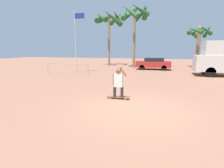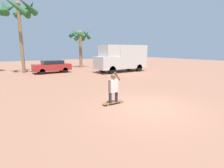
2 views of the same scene
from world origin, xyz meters
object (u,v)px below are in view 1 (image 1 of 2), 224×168
at_px(parked_car_red, 154,63).
at_px(palm_tree_near_van, 199,34).
at_px(palm_tree_center_background, 135,15).
at_px(flagpole, 76,38).
at_px(person_skateboarder, 118,81).
at_px(palm_tree_far_left, 109,20).
at_px(skateboard, 118,97).

relative_size(parked_car_red, palm_tree_near_van, 0.74).
bearing_deg(palm_tree_center_background, parked_car_red, -32.82).
bearing_deg(palm_tree_near_van, palm_tree_center_background, -164.24).
bearing_deg(flagpole, person_skateboarder, -52.19).
bearing_deg(palm_tree_center_background, palm_tree_far_left, 151.84).
bearing_deg(palm_tree_near_van, skateboard, -109.75).
distance_m(person_skateboarder, flagpole, 11.04).
distance_m(skateboard, person_skateboarder, 0.80).
bearing_deg(person_skateboarder, skateboard, 0.00).
distance_m(person_skateboarder, palm_tree_center_background, 16.27).
relative_size(parked_car_red, palm_tree_far_left, 0.51).
height_order(skateboard, flagpole, flagpole).
xyz_separation_m(palm_tree_center_background, flagpole, (-4.88, -6.67, -3.07)).
relative_size(skateboard, palm_tree_near_van, 0.20).
distance_m(palm_tree_near_van, flagpole, 15.61).
distance_m(skateboard, flagpole, 11.26).
height_order(person_skateboarder, palm_tree_far_left, palm_tree_far_left).
bearing_deg(person_skateboarder, flagpole, 127.81).
relative_size(parked_car_red, flagpole, 0.66).
xyz_separation_m(person_skateboarder, palm_tree_near_van, (6.24, 17.37, 3.39)).
bearing_deg(palm_tree_center_background, person_skateboarder, -83.62).
xyz_separation_m(person_skateboarder, palm_tree_center_background, (-1.69, 15.13, 5.73)).
distance_m(parked_car_red, palm_tree_far_left, 9.77).
xyz_separation_m(parked_car_red, flagpole, (-7.49, -4.98, 2.80)).
bearing_deg(flagpole, palm_tree_center_background, 53.81).
bearing_deg(skateboard, flagpole, 127.81).
bearing_deg(palm_tree_near_van, palm_tree_far_left, -179.95).
distance_m(skateboard, parked_car_red, 13.50).
bearing_deg(parked_car_red, palm_tree_center_background, 147.18).
relative_size(skateboard, palm_tree_far_left, 0.14).
height_order(parked_car_red, flagpole, flagpole).
distance_m(palm_tree_near_van, palm_tree_center_background, 8.56).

